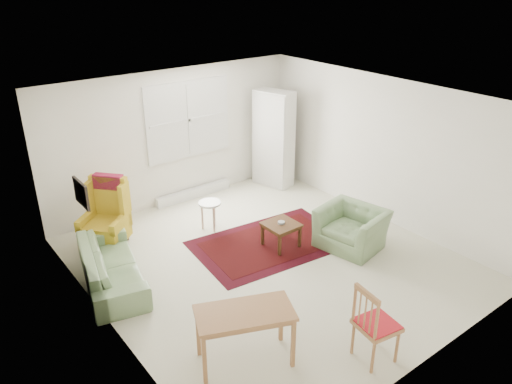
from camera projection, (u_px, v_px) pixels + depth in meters
room at (261, 181)px, 7.28m from camera, size 5.04×5.54×2.51m
rug at (270, 243)px, 8.10m from camera, size 2.56×1.80×0.02m
sofa at (110, 259)px, 6.98m from camera, size 1.14×1.98×0.75m
armchair at (352, 225)px, 7.89m from camera, size 1.04×1.13×0.77m
wingback_chair at (103, 215)px, 7.81m from camera, size 0.94×0.94×1.13m
coffee_table at (281, 235)px, 7.96m from camera, size 0.51×0.51×0.41m
stool at (210, 215)px, 8.47m from camera, size 0.50×0.50×0.51m
cabinet at (274, 139)px, 9.93m from camera, size 0.60×0.86×1.94m
desk at (245, 336)px, 5.58m from camera, size 1.20×0.92×0.68m
desk_chair at (377, 323)px, 5.55m from camera, size 0.49×0.49×0.98m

